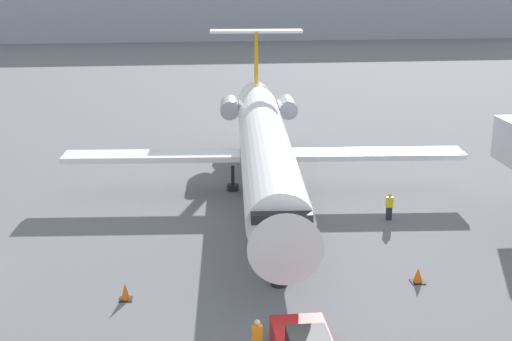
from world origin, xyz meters
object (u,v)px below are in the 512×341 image
at_px(airplane_main, 265,147).
at_px(worker_by_wing, 389,206).
at_px(traffic_cone_left, 125,292).
at_px(traffic_cone_right, 418,275).
at_px(worker_near_tug, 257,340).

relative_size(airplane_main, worker_by_wing, 20.06).
height_order(airplane_main, worker_by_wing, airplane_main).
xyz_separation_m(traffic_cone_left, traffic_cone_right, (13.90, 0.37, -0.04)).
bearing_deg(traffic_cone_left, worker_by_wing, 30.65).
bearing_deg(traffic_cone_right, airplane_main, 112.81).
bearing_deg(worker_by_wing, airplane_main, 142.31).
height_order(airplane_main, worker_near_tug, airplane_main).
bearing_deg(worker_by_wing, traffic_cone_right, -96.97).
height_order(airplane_main, traffic_cone_right, airplane_main).
bearing_deg(traffic_cone_right, worker_by_wing, 83.03).
height_order(traffic_cone_left, traffic_cone_right, traffic_cone_left).
relative_size(worker_near_tug, traffic_cone_right, 2.46).
bearing_deg(traffic_cone_left, airplane_main, 60.12).
xyz_separation_m(airplane_main, traffic_cone_left, (-8.11, -14.12, -2.95)).
distance_m(traffic_cone_left, traffic_cone_right, 13.90).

